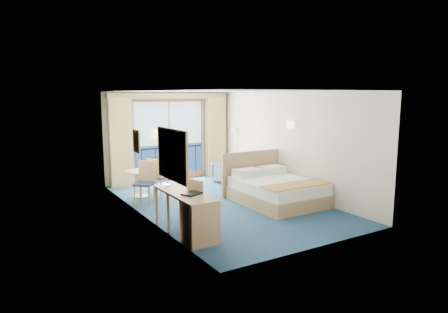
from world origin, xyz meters
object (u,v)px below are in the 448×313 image
(floor_lamp, at_px, (234,140))
(round_table, at_px, (140,177))
(table_chair_a, at_px, (157,174))
(table_chair_b, at_px, (146,180))
(bed, at_px, (275,190))
(desk, at_px, (196,217))
(armchair, at_px, (226,172))
(nightstand, at_px, (262,178))
(desk_chair, at_px, (200,202))

(floor_lamp, xyz_separation_m, round_table, (-3.38, -0.80, -0.66))
(table_chair_a, xyz_separation_m, table_chair_b, (-0.51, -0.58, 0.02))
(bed, xyz_separation_m, desk, (-2.84, -1.31, 0.12))
(table_chair_a, height_order, table_chair_b, table_chair_b)
(round_table, xyz_separation_m, table_chair_a, (0.43, -0.06, 0.03))
(armchair, relative_size, table_chair_b, 0.67)
(desk, distance_m, table_chair_b, 2.92)
(nightstand, height_order, desk_chair, desk_chair)
(desk, xyz_separation_m, desk_chair, (0.30, 0.45, 0.14))
(bed, distance_m, armchair, 2.57)
(nightstand, xyz_separation_m, round_table, (-3.26, 0.86, 0.24))
(nightstand, bearing_deg, floor_lamp, 85.93)
(desk_chair, relative_size, table_chair_b, 1.02)
(table_chair_b, bearing_deg, armchair, 61.31)
(bed, relative_size, nightstand, 3.81)
(round_table, bearing_deg, table_chair_a, -7.67)
(floor_lamp, bearing_deg, armchair, -140.86)
(desk, height_order, table_chair_b, table_chair_b)
(bed, bearing_deg, armchair, 86.44)
(nightstand, distance_m, desk_chair, 3.88)
(table_chair_a, bearing_deg, floor_lamp, -108.30)
(nightstand, bearing_deg, round_table, 165.20)
(armchair, xyz_separation_m, floor_lamp, (0.58, 0.47, 0.88))
(desk_chair, xyz_separation_m, table_chair_a, (0.32, 3.04, -0.03))
(round_table, xyz_separation_m, table_chair_b, (-0.09, -0.63, 0.05))
(armchair, distance_m, round_table, 2.83)
(bed, xyz_separation_m, table_chair_b, (-2.73, 1.60, 0.25))
(table_chair_b, bearing_deg, floor_lamp, 65.34)
(armchair, relative_size, floor_lamp, 0.44)
(bed, distance_m, round_table, 3.47)
(floor_lamp, distance_m, desk_chair, 5.13)
(round_table, bearing_deg, armchair, 6.67)
(table_chair_a, bearing_deg, desk, 135.39)
(bed, xyz_separation_m, nightstand, (0.62, 1.38, -0.04))
(armchair, bearing_deg, floor_lamp, -155.49)
(bed, relative_size, armchair, 3.20)
(nightstand, bearing_deg, desk_chair, -144.63)
(desk_chair, height_order, table_chair_b, desk_chair)
(floor_lamp, height_order, table_chair_b, floor_lamp)
(floor_lamp, xyz_separation_m, desk_chair, (-3.27, -3.90, -0.60))
(table_chair_b, bearing_deg, round_table, 125.22)
(desk_chair, bearing_deg, armchair, -51.01)
(round_table, bearing_deg, floor_lamp, 13.28)
(nightstand, bearing_deg, bed, -114.21)
(desk, distance_m, round_table, 3.56)
(bed, distance_m, floor_lamp, 3.24)
(floor_lamp, bearing_deg, desk, -129.44)
(nightstand, bearing_deg, armchair, 111.14)
(table_chair_a, bearing_deg, nightstand, -140.30)
(bed, height_order, floor_lamp, floor_lamp)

